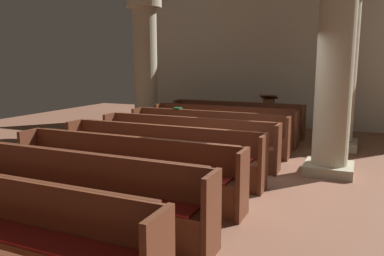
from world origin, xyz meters
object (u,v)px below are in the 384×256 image
Objects in this scene: pew_row_0 at (236,117)px; pillar_far_side at (145,63)px; pew_row_5 at (124,166)px; pillar_aisle_rear at (335,63)px; lectern at (268,116)px; pew_row_2 at (207,130)px; pew_row_3 at (187,139)px; pew_row_1 at (223,123)px; pillar_aisle_side at (342,63)px; hymn_book at (178,108)px; pew_row_4 at (160,151)px; pew_row_6 at (72,189)px.

pew_row_0 is 0.97× the size of pillar_far_side.
pew_row_5 is 0.97× the size of pillar_aisle_rear.
pew_row_5 is 6.46m from lectern.
pew_row_2 is 0.97× the size of pillar_far_side.
pew_row_2 is 1.11m from pew_row_3.
lectern reaches higher than pew_row_1.
pew_row_0 and pew_row_1 have the same top height.
pew_row_3 is 1.00× the size of pew_row_5.
lectern is at bearing 83.81° from pew_row_5.
lectern is at bearing 142.27° from pillar_aisle_side.
hymn_book is at bearing 167.02° from pew_row_2.
pillar_aisle_rear is (2.67, -2.96, 1.49)m from pew_row_0.
pew_row_1 is 3.09m from pillar_far_side.
pew_row_2 is 3.44m from pillar_aisle_side.
pew_row_4 is (0.00, -3.32, 0.00)m from pew_row_1.
pew_row_4 is at bearing -90.00° from pew_row_2.
pillar_far_side is (-5.29, 0.19, 0.00)m from pillar_aisle_side.
pillar_aisle_side and pillar_far_side have the same top height.
pew_row_6 is 6.89m from pillar_far_side.
pew_row_1 is 3.32m from pew_row_4.
pew_row_6 is at bearing -90.00° from pew_row_3.
hymn_book is (-0.83, 3.51, 0.44)m from pew_row_5.
pillar_aisle_side reaches higher than pew_row_4.
pew_row_3 is 2.21m from pew_row_5.
lectern is at bearing 84.71° from pew_row_6.
pew_row_4 is (0.00, -4.43, 0.00)m from pew_row_0.
pew_row_2 is 1.00× the size of pew_row_5.
lectern reaches higher than pew_row_4.
pew_row_2 is 4.43m from pew_row_6.
lectern is (-1.97, 3.84, -1.52)m from pillar_aisle_rear.
pew_row_6 is 0.97× the size of pillar_far_side.
pillar_aisle_side is 2.92m from lectern.
pillar_aisle_rear is at bearing -47.92° from pew_row_0.
pillar_far_side reaches higher than pew_row_1.
lectern is (0.70, 3.10, -0.03)m from pew_row_2.
pew_row_5 is 5.91m from pillar_far_side.
pew_row_4 is 2.21m from pew_row_6.
pillar_aisle_rear is at bearing -25.35° from pillar_far_side.
pillar_aisle_rear reaches higher than pew_row_6.
pew_row_5 is at bearing -135.96° from pillar_aisle_rear.
pillar_aisle_rear is 3.52× the size of lectern.
pew_row_2 is at bearing -90.00° from pew_row_0.
pillar_aisle_side is at bearing 30.52° from pew_row_2.
pew_row_4 is (0.00, -2.21, 0.00)m from pew_row_2.
pew_row_0 is 2.21m from pew_row_2.
pew_row_5 is (0.00, -5.54, 0.00)m from pew_row_0.
pew_row_1 is (0.00, -1.11, 0.00)m from pew_row_0.
pillar_aisle_side is 1.00× the size of pillar_far_side.
pillar_far_side is at bearing 154.65° from pillar_aisle_rear.
hymn_book is at bearing -117.66° from lectern.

